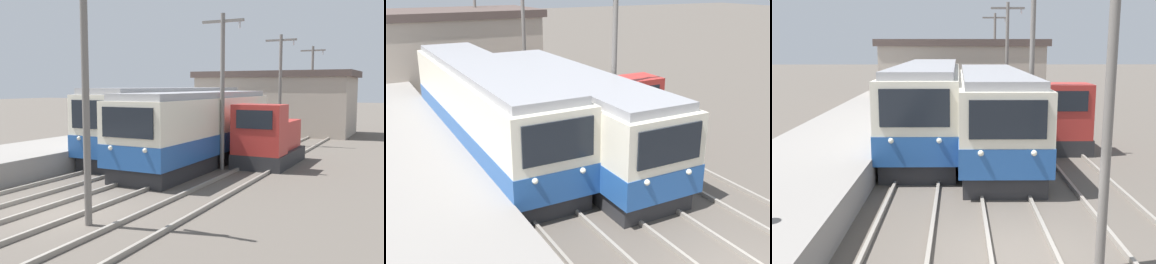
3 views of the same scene
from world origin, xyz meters
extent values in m
plane|color=#564F47|center=(0.00, 0.00, 0.00)|extent=(200.00, 200.00, 0.00)
cube|color=gray|center=(-1.88, 0.00, 0.07)|extent=(0.10, 60.00, 0.14)
cube|color=gray|center=(-0.52, 0.00, 0.07)|extent=(0.10, 60.00, 0.14)
cube|color=gray|center=(0.92, 0.00, 0.07)|extent=(0.10, 60.00, 0.14)
cube|color=gray|center=(2.48, 0.00, 0.07)|extent=(0.10, 60.00, 0.14)
cube|color=gray|center=(3.92, 0.00, 0.07)|extent=(0.10, 60.00, 0.14)
cube|color=#28282B|center=(-2.60, 11.80, 0.35)|extent=(2.58, 13.30, 0.70)
cube|color=silver|center=(-2.60, 11.80, 2.08)|extent=(2.80, 13.85, 2.76)
cube|color=#235199|center=(-2.60, 11.80, 1.20)|extent=(2.84, 13.89, 0.99)
cube|color=black|center=(-2.60, 4.84, 2.63)|extent=(2.24, 0.06, 1.21)
sphere|color=silver|center=(-3.37, 4.83, 1.58)|extent=(0.18, 0.18, 0.18)
sphere|color=silver|center=(-1.83, 4.83, 1.58)|extent=(0.18, 0.18, 0.18)
cube|color=#939399|center=(-2.60, 11.80, 3.60)|extent=(2.46, 13.30, 0.28)
cube|color=#28282B|center=(0.20, 9.53, 0.35)|extent=(2.58, 11.75, 0.70)
cube|color=silver|center=(0.20, 9.53, 1.98)|extent=(2.80, 12.24, 2.57)
cube|color=#235199|center=(0.20, 9.53, 1.16)|extent=(2.84, 12.28, 0.92)
cube|color=black|center=(0.20, 3.38, 2.50)|extent=(2.24, 0.06, 1.13)
sphere|color=silver|center=(-0.57, 3.37, 1.52)|extent=(0.18, 0.18, 0.18)
sphere|color=silver|center=(0.97, 3.37, 1.52)|extent=(0.18, 0.18, 0.18)
cube|color=#939399|center=(0.20, 9.53, 3.41)|extent=(2.46, 11.75, 0.28)
cube|color=#28282B|center=(3.20, 11.18, 0.35)|extent=(2.40, 4.76, 0.70)
cube|color=#B22D28|center=(3.20, 9.56, 1.85)|extent=(2.28, 1.52, 2.30)
cube|color=black|center=(3.20, 8.78, 2.36)|extent=(1.68, 0.04, 0.83)
cube|color=#B22D28|center=(3.20, 11.94, 1.40)|extent=(1.92, 3.14, 1.40)
cylinder|color=black|center=(3.20, 11.94, 2.35)|extent=(0.16, 0.16, 0.50)
cylinder|color=slate|center=(1.70, -0.63, 3.54)|extent=(0.20, 0.20, 7.07)
cylinder|color=slate|center=(1.70, 8.71, 3.54)|extent=(0.20, 0.20, 7.07)
cube|color=slate|center=(1.70, 8.71, 6.72)|extent=(2.00, 0.12, 0.12)
cylinder|color=#B2B2B7|center=(2.50, 8.71, 6.52)|extent=(0.10, 0.10, 0.30)
cylinder|color=slate|center=(1.70, 18.05, 3.54)|extent=(0.20, 0.20, 7.07)
cube|color=slate|center=(1.70, 18.05, 6.72)|extent=(2.00, 0.12, 0.12)
cylinder|color=#B2B2B7|center=(2.50, 18.05, 6.52)|extent=(0.10, 0.10, 0.30)
cylinder|color=slate|center=(1.70, 27.39, 3.54)|extent=(0.20, 0.20, 7.07)
cube|color=slate|center=(1.70, 27.39, 6.72)|extent=(2.00, 0.12, 0.12)
cylinder|color=#B2B2B7|center=(2.50, 27.39, 6.52)|extent=(0.10, 0.10, 0.30)
cube|color=#AD9E8E|center=(-0.93, 26.00, 2.25)|extent=(12.00, 6.00, 4.50)
cube|color=#51423D|center=(-0.93, 26.00, 4.75)|extent=(12.60, 6.30, 0.50)
camera|label=1|loc=(9.75, -10.10, 3.84)|focal=42.00mm
camera|label=2|loc=(-7.78, -5.84, 6.97)|focal=42.00mm
camera|label=3|loc=(-1.21, -9.19, 4.59)|focal=42.00mm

